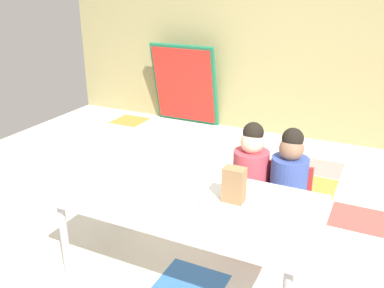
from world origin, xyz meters
The scene contains 10 objects.
ground_plane centered at (0.00, 0.01, -0.01)m, with size 6.56×4.47×0.02m.
back_wall centered at (0.00, 2.24, 1.31)m, with size 6.56×0.10×2.61m, color tan.
craft_table centered at (-0.05, -0.81, 0.55)m, with size 1.60×0.82×0.60m.
seated_child_near_camera centered at (0.15, -0.17, 0.55)m, with size 0.34×0.34×0.92m.
seated_child_middle_seat centered at (0.43, -0.17, 0.55)m, with size 0.32×0.32×0.92m.
folded_activity_table centered at (-1.50, 2.04, 0.54)m, with size 0.90×0.29×1.09m.
paper_bag_brown centered at (0.22, -0.73, 0.71)m, with size 0.13×0.09×0.22m, color #9E754C.
paper_plate_near_edge centered at (-0.20, -0.97, 0.61)m, with size 0.18×0.18×0.01m, color white.
donut_powdered_on_plate centered at (-0.20, -0.97, 0.63)m, with size 0.12×0.12×0.03m, color white.
donut_powdered_loose centered at (0.08, -0.82, 0.62)m, with size 0.11×0.11×0.03m, color white.
Camera 1 is at (0.97, -2.88, 1.87)m, focal length 39.44 mm.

